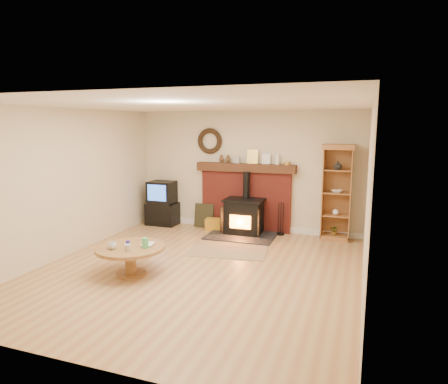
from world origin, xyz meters
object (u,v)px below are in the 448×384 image
at_px(coffee_table, 130,252).
at_px(tv_unit, 162,204).
at_px(wood_stove, 244,217).
at_px(curio_cabinet, 337,193).

bearing_deg(coffee_table, tv_unit, 109.23).
xyz_separation_m(wood_stove, coffee_table, (-0.99, -2.80, -0.00)).
distance_m(curio_cabinet, coffee_table, 4.24).
bearing_deg(tv_unit, wood_stove, -5.40).
bearing_deg(curio_cabinet, wood_stove, -171.48).
height_order(tv_unit, coffee_table, tv_unit).
xyz_separation_m(wood_stove, tv_unit, (-2.04, 0.19, 0.12)).
relative_size(tv_unit, curio_cabinet, 0.53).
bearing_deg(coffee_table, wood_stove, 70.44).
xyz_separation_m(wood_stove, curio_cabinet, (1.86, 0.28, 0.60)).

